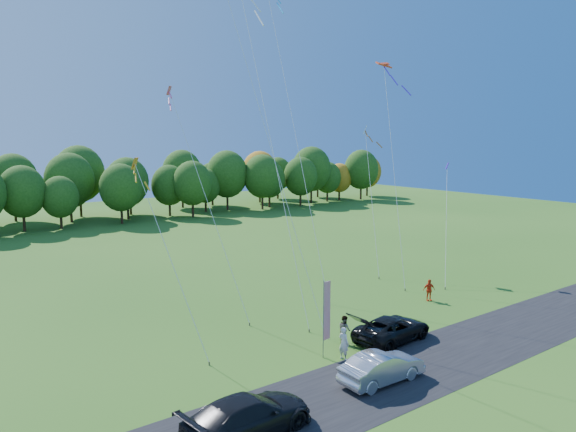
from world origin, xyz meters
TOP-DOWN VIEW (x-y plane):
  - ground at (0.00, 0.00)m, footprint 160.00×160.00m
  - asphalt_strip at (0.00, -4.00)m, footprint 90.00×6.00m
  - tree_line at (0.00, 55.00)m, footprint 116.00×12.00m
  - black_suv at (2.77, -0.60)m, footprint 5.52×2.95m
  - silver_sedan at (-1.90, -4.14)m, footprint 4.67×1.75m
  - dark_truck_a at (-9.93, -4.28)m, footprint 5.98×2.77m
  - person_tailgate_a at (-1.46, -0.91)m, footprint 0.49×0.70m
  - person_tailgate_b at (0.24, 0.85)m, footprint 0.78×0.92m
  - person_east at (11.05, 3.31)m, footprint 1.03×0.75m
  - feather_flag at (-1.98, -0.02)m, footprint 0.57×0.14m
  - kite_delta_blue at (-1.64, 6.61)m, footprint 4.67×9.87m
  - kite_parafoil_orange at (6.08, 13.17)m, footprint 4.96×12.69m
  - kite_delta_red at (0.45, 8.56)m, footprint 2.53×10.65m
  - kite_parafoil_rainbow at (13.93, 9.64)m, footprint 6.10×7.63m
  - kite_diamond_yellow at (-8.38, 5.80)m, footprint 1.95×6.42m
  - kite_diamond_white at (14.65, 12.81)m, footprint 4.54×6.52m
  - kite_diamond_pink at (-3.22, 10.71)m, footprint 1.95×8.42m
  - kite_diamond_blue_low at (17.17, 6.57)m, footprint 5.86×4.80m

SIDE VIEW (x-z plane):
  - ground at x=0.00m, z-range 0.00..0.00m
  - tree_line at x=0.00m, z-range -5.00..5.00m
  - asphalt_strip at x=0.00m, z-range 0.00..0.01m
  - black_suv at x=2.77m, z-range 0.00..1.48m
  - silver_sedan at x=-1.90m, z-range 0.00..1.52m
  - person_east at x=11.05m, z-range 0.00..1.62m
  - person_tailgate_b at x=0.24m, z-range 0.00..1.67m
  - dark_truck_a at x=-9.93m, z-range 0.00..1.69m
  - person_tailgate_a at x=-1.46m, z-range 0.00..1.83m
  - feather_flag at x=-1.98m, z-range 0.49..4.86m
  - kite_diamond_blue_low at x=17.17m, z-range -0.22..9.81m
  - kite_diamond_yellow at x=-8.38m, z-range -0.17..11.05m
  - kite_diamond_white at x=14.65m, z-range -0.30..13.19m
  - kite_diamond_pink at x=-3.22m, z-range -0.17..15.69m
  - kite_parafoil_rainbow at x=13.93m, z-range -0.13..18.75m
  - kite_delta_red at x=0.45m, z-range 0.00..24.26m
  - kite_parafoil_orange at x=6.08m, z-range -0.15..25.72m
  - kite_delta_blue at x=-1.64m, z-range -0.29..27.33m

